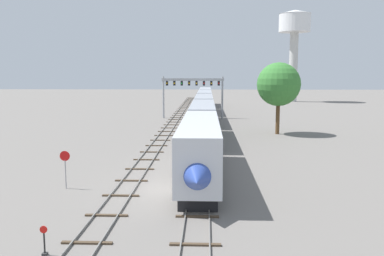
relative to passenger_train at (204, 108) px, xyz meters
name	(u,v)px	position (x,y,z in m)	size (l,w,h in m)	color
ground_plane	(173,189)	(-2.00, -41.70, -2.61)	(400.00, 400.00, 0.00)	slate
track_main	(205,113)	(0.00, 18.30, -2.54)	(2.60, 200.00, 0.16)	slate
track_near	(172,123)	(-5.50, -1.70, -2.54)	(2.60, 160.00, 0.16)	slate
passenger_train	(204,108)	(0.00, 0.00, 0.00)	(3.04, 96.29, 4.80)	silver
signal_gantry	(193,87)	(-2.25, 7.39, 3.42)	(12.10, 0.49, 8.11)	#999BA0
water_tower	(295,30)	(27.33, 56.63, 19.50)	(9.77, 9.77, 28.09)	beige
switch_stand	(44,245)	(-7.10, -53.07, -2.09)	(0.36, 0.24, 1.46)	black
stop_sign	(65,164)	(-10.00, -41.97, -0.74)	(0.76, 0.08, 2.88)	gray
trackside_tree_left	(279,85)	(10.67, -13.31, 4.48)	(6.18, 6.18, 10.21)	brown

